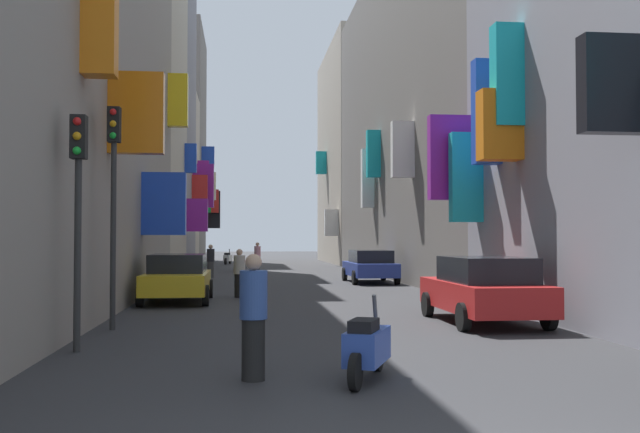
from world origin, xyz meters
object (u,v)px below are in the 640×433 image
at_px(parked_car_yellow, 178,277).
at_px(traffic_light_near_corner, 114,179).
at_px(parked_car_blue, 370,265).
at_px(pedestrian_near_left, 257,257).
at_px(pedestrian_near_right, 211,261).
at_px(pedestrian_crossing, 253,317).
at_px(scooter_blue, 367,346).
at_px(pedestrian_mid_street, 239,273).
at_px(scooter_green, 237,263).
at_px(traffic_light_far_corner, 78,189).
at_px(scooter_white, 228,258).
at_px(parked_car_red, 484,289).

height_order(parked_car_yellow, traffic_light_near_corner, traffic_light_near_corner).
distance_m(parked_car_blue, parked_car_yellow, 11.45).
height_order(parked_car_blue, parked_car_yellow, parked_car_yellow).
height_order(pedestrian_near_left, pedestrian_near_right, pedestrian_near_left).
distance_m(parked_car_blue, pedestrian_crossing, 21.56).
relative_size(scooter_blue, pedestrian_mid_street, 1.13).
relative_size(scooter_green, pedestrian_near_right, 1.10).
bearing_deg(traffic_light_far_corner, pedestrian_near_right, 86.80).
bearing_deg(parked_car_blue, pedestrian_near_right, 146.26).
xyz_separation_m(pedestrian_crossing, pedestrian_near_left, (0.78, 32.68, -0.02)).
bearing_deg(pedestrian_mid_street, scooter_green, 90.49).
bearing_deg(scooter_green, pedestrian_near_right, -100.36).
xyz_separation_m(scooter_blue, pedestrian_crossing, (-1.53, 0.19, 0.40)).
height_order(scooter_blue, scooter_white, same).
bearing_deg(traffic_light_far_corner, parked_car_yellow, 84.83).
xyz_separation_m(pedestrian_near_left, traffic_light_far_corner, (-3.73, -29.92, 1.93)).
bearing_deg(traffic_light_far_corner, traffic_light_near_corner, 88.51).
xyz_separation_m(parked_car_red, scooter_green, (-5.72, 26.59, -0.32)).
bearing_deg(parked_car_red, scooter_blue, -121.62).
distance_m(parked_car_red, scooter_white, 38.29).
bearing_deg(pedestrian_near_left, pedestrian_crossing, -91.37).
bearing_deg(pedestrian_near_right, parked_car_red, -70.37).
xyz_separation_m(parked_car_yellow, traffic_light_far_corner, (-0.86, -9.46, 2.01)).
xyz_separation_m(scooter_green, pedestrian_crossing, (0.39, -32.57, 0.40)).
height_order(parked_car_red, traffic_light_far_corner, traffic_light_far_corner).
distance_m(parked_car_yellow, traffic_light_far_corner, 9.71).
height_order(scooter_white, pedestrian_mid_street, pedestrian_mid_street).
xyz_separation_m(parked_car_blue, scooter_green, (-5.79, 11.70, -0.28)).
distance_m(parked_car_blue, traffic_light_far_corner, 20.05).
height_order(parked_car_red, traffic_light_near_corner, traffic_light_near_corner).
distance_m(parked_car_red, pedestrian_mid_street, 9.48).
distance_m(pedestrian_mid_street, traffic_light_far_corner, 11.41).
bearing_deg(traffic_light_near_corner, pedestrian_near_left, 82.30).
bearing_deg(scooter_white, scooter_green, -86.01).
bearing_deg(pedestrian_crossing, scooter_blue, -6.97).
relative_size(pedestrian_crossing, pedestrian_near_left, 1.02).
relative_size(traffic_light_near_corner, traffic_light_far_corner, 1.17).
distance_m(pedestrian_crossing, traffic_light_far_corner, 4.46).
bearing_deg(pedestrian_mid_street, scooter_blue, -82.75).
bearing_deg(parked_car_yellow, pedestrian_crossing, -80.30).
relative_size(parked_car_yellow, traffic_light_near_corner, 0.88).
bearing_deg(pedestrian_mid_street, parked_car_red, -54.11).
relative_size(pedestrian_mid_street, traffic_light_near_corner, 0.33).
height_order(pedestrian_crossing, traffic_light_near_corner, traffic_light_near_corner).
bearing_deg(parked_car_yellow, scooter_green, 85.23).
relative_size(parked_car_yellow, pedestrian_near_left, 2.47).
xyz_separation_m(scooter_blue, scooter_green, (-1.92, 32.76, -0.00)).
distance_m(scooter_green, pedestrian_near_left, 1.24).
bearing_deg(parked_car_blue, pedestrian_mid_street, -127.98).
distance_m(scooter_blue, pedestrian_crossing, 1.60).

